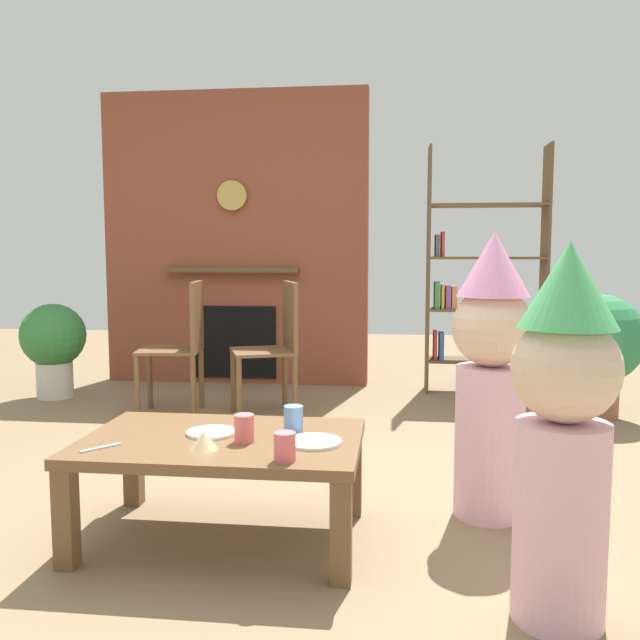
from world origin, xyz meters
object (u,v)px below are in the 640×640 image
at_px(bookshelf, 477,281).
at_px(paper_plate_front, 212,432).
at_px(dining_chair_left, 183,339).
at_px(paper_cup_center, 293,419).
at_px(paper_plate_rear, 314,442).
at_px(paper_cup_near_left, 285,447).
at_px(paper_cup_near_right, 244,428).
at_px(coffee_table, 222,452).
at_px(potted_plant_tall, 598,344).
at_px(child_in_pink, 491,368).
at_px(dining_chair_middle, 276,340).
at_px(child_with_cone_hat, 564,425).
at_px(potted_plant_short, 53,342).
at_px(birthday_cake_slice, 204,440).

bearing_deg(bookshelf, paper_plate_front, -115.05).
distance_m(paper_plate_front, dining_chair_left, 1.99).
relative_size(paper_cup_center, paper_plate_rear, 0.50).
relative_size(paper_cup_near_left, paper_cup_center, 0.92).
distance_m(paper_cup_near_right, dining_chair_left, 2.12).
bearing_deg(dining_chair_left, paper_plate_front, 102.87).
distance_m(paper_cup_center, paper_plate_front, 0.32).
bearing_deg(paper_plate_rear, paper_cup_near_right, -177.61).
height_order(bookshelf, coffee_table, bookshelf).
bearing_deg(potted_plant_tall, paper_cup_near_left, -125.27).
height_order(coffee_table, potted_plant_tall, potted_plant_tall).
relative_size(paper_plate_front, child_in_pink, 0.16).
bearing_deg(paper_cup_near_right, paper_plate_front, 149.19).
relative_size(paper_cup_near_left, paper_plate_front, 0.51).
bearing_deg(paper_cup_near_right, dining_chair_middle, 96.97).
xyz_separation_m(paper_cup_near_left, dining_chair_middle, (-0.43, 2.17, 0.06)).
bearing_deg(potted_plant_tall, bookshelf, 134.47).
bearing_deg(paper_plate_front, dining_chair_middle, 92.79).
bearing_deg(potted_plant_tall, child_with_cone_hat, -108.09).
relative_size(paper_cup_center, paper_plate_front, 0.55).
height_order(paper_plate_rear, potted_plant_tall, potted_plant_tall).
bearing_deg(child_in_pink, coffee_table, 0.00).
bearing_deg(coffee_table, potted_plant_short, 129.99).
distance_m(child_in_pink, potted_plant_short, 3.53).
distance_m(paper_cup_near_right, child_with_cone_hat, 1.11).
bearing_deg(potted_plant_tall, birthday_cake_slice, -131.08).
bearing_deg(child_with_cone_hat, paper_plate_rear, -5.61).
relative_size(paper_cup_near_right, potted_plant_short, 0.14).
relative_size(paper_cup_near_right, child_with_cone_hat, 0.09).
xyz_separation_m(bookshelf, paper_cup_center, (-1.01, -2.76, -0.42)).
bearing_deg(dining_chair_middle, potted_plant_tall, 165.87).
bearing_deg(dining_chair_middle, paper_cup_near_right, 76.85).
height_order(paper_cup_near_right, potted_plant_short, potted_plant_short).
distance_m(bookshelf, paper_plate_front, 3.15).
bearing_deg(paper_cup_center, potted_plant_short, 134.75).
bearing_deg(child_with_cone_hat, coffee_table, -0.00).
height_order(paper_plate_front, child_in_pink, child_in_pink).
relative_size(child_in_pink, potted_plant_tall, 1.43).
bearing_deg(paper_cup_center, paper_plate_rear, -54.56).
bearing_deg(coffee_table, potted_plant_tall, 47.21).
xyz_separation_m(child_in_pink, dining_chair_middle, (-1.18, 1.56, -0.11)).
bearing_deg(dining_chair_left, birthday_cake_slice, 101.69).
xyz_separation_m(coffee_table, child_in_pink, (1.04, 0.35, 0.28)).
height_order(coffee_table, paper_plate_rear, paper_plate_rear).
bearing_deg(paper_plate_rear, child_in_pink, 30.01).
bearing_deg(paper_cup_near_left, child_in_pink, 38.91).
bearing_deg(child_with_cone_hat, paper_cup_center, -9.95).
xyz_separation_m(paper_cup_near_left, child_in_pink, (0.75, 0.61, 0.17)).
height_order(dining_chair_middle, potted_plant_tall, dining_chair_middle).
height_order(paper_cup_near_right, child_in_pink, child_in_pink).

